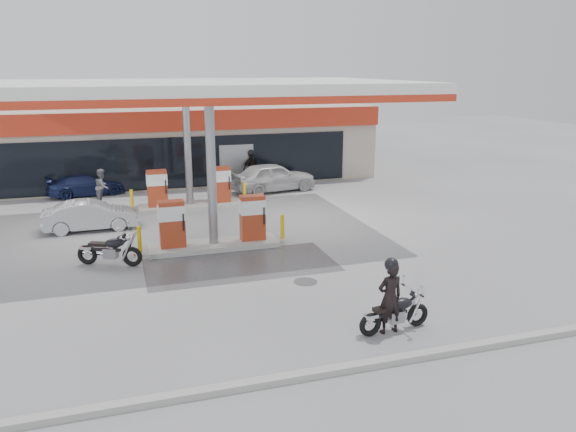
# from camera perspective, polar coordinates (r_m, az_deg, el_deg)

# --- Properties ---
(ground) EXTENTS (90.00, 90.00, 0.00)m
(ground) POSITION_cam_1_polar(r_m,az_deg,el_deg) (17.95, -6.40, -5.11)
(ground) COLOR gray
(ground) RESTS_ON ground
(wet_patch) EXTENTS (6.00, 3.00, 0.00)m
(wet_patch) POSITION_cam_1_polar(r_m,az_deg,el_deg) (18.05, -4.83, -4.96)
(wet_patch) COLOR #4C4C4F
(wet_patch) RESTS_ON ground
(drain_cover) EXTENTS (0.70, 0.70, 0.01)m
(drain_cover) POSITION_cam_1_polar(r_m,az_deg,el_deg) (16.63, 1.78, -6.69)
(drain_cover) COLOR #38383A
(drain_cover) RESTS_ON ground
(kerb) EXTENTS (28.00, 0.25, 0.15)m
(kerb) POSITION_cam_1_polar(r_m,az_deg,el_deg) (11.76, 0.51, -16.07)
(kerb) COLOR gray
(kerb) RESTS_ON ground
(store_building) EXTENTS (22.00, 8.22, 4.00)m
(store_building) POSITION_cam_1_polar(r_m,az_deg,el_deg) (32.93, -11.93, 7.46)
(store_building) COLOR #B6AA99
(store_building) RESTS_ON ground
(canopy) EXTENTS (16.00, 10.02, 5.51)m
(canopy) POSITION_cam_1_polar(r_m,az_deg,el_deg) (21.82, -9.42, 12.50)
(canopy) COLOR silver
(canopy) RESTS_ON ground
(pump_island_near) EXTENTS (5.14, 1.30, 1.78)m
(pump_island_near) POSITION_cam_1_polar(r_m,az_deg,el_deg) (19.61, -7.59, -1.23)
(pump_island_near) COLOR #9E9E99
(pump_island_near) RESTS_ON ground
(pump_island_far) EXTENTS (5.14, 1.30, 1.78)m
(pump_island_far) POSITION_cam_1_polar(r_m,az_deg,el_deg) (25.37, -9.96, 2.40)
(pump_island_far) COLOR #9E9E99
(pump_island_far) RESTS_ON ground
(main_motorcycle) EXTENTS (1.92, 0.74, 0.99)m
(main_motorcycle) POSITION_cam_1_polar(r_m,az_deg,el_deg) (13.80, 10.89, -9.72)
(main_motorcycle) COLOR black
(main_motorcycle) RESTS_ON ground
(biker_main) EXTENTS (0.67, 0.47, 1.76)m
(biker_main) POSITION_cam_1_polar(r_m,az_deg,el_deg) (13.52, 10.31, -8.18)
(biker_main) COLOR black
(biker_main) RESTS_ON ground
(parked_motorcycle) EXTENTS (2.02, 1.19, 1.11)m
(parked_motorcycle) POSITION_cam_1_polar(r_m,az_deg,el_deg) (18.65, -17.59, -3.38)
(parked_motorcycle) COLOR black
(parked_motorcycle) RESTS_ON ground
(sedan_white) EXTENTS (4.54, 2.44, 1.47)m
(sedan_white) POSITION_cam_1_polar(r_m,az_deg,el_deg) (28.36, -1.52, 3.99)
(sedan_white) COLOR #BCBCBE
(sedan_white) RESTS_ON ground
(attendant) EXTENTS (0.82, 0.94, 1.63)m
(attendant) POSITION_cam_1_polar(r_m,az_deg,el_deg) (27.07, -18.35, 2.87)
(attendant) COLOR #5E5E63
(attendant) RESTS_ON ground
(hatchback_silver) EXTENTS (3.54, 1.29, 1.16)m
(hatchback_silver) POSITION_cam_1_polar(r_m,az_deg,el_deg) (22.89, -19.42, 0.05)
(hatchback_silver) COLOR #A7A9AF
(hatchback_silver) RESTS_ON ground
(parked_car_left) EXTENTS (3.91, 2.21, 1.07)m
(parked_car_left) POSITION_cam_1_polar(r_m,az_deg,el_deg) (29.16, -19.82, 3.01)
(parked_car_left) COLOR #141D43
(parked_car_left) RESTS_ON ground
(parked_car_right) EXTENTS (4.85, 3.51, 1.22)m
(parked_car_right) POSITION_cam_1_polar(r_m,az_deg,el_deg) (32.57, 0.26, 5.22)
(parked_car_right) COLOR navy
(parked_car_right) RESTS_ON ground
(biker_walking) EXTENTS (1.15, 0.88, 1.81)m
(biker_walking) POSITION_cam_1_polar(r_m,az_deg,el_deg) (29.67, -3.76, 4.79)
(biker_walking) COLOR black
(biker_walking) RESTS_ON ground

